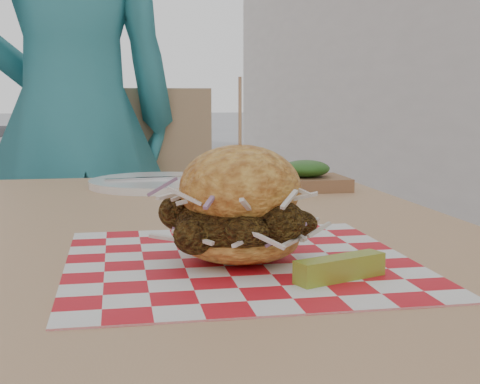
{
  "coord_description": "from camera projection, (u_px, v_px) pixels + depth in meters",
  "views": [
    {
      "loc": [
        0.15,
        -0.72,
        0.92
      ],
      "look_at": [
        0.27,
        -0.05,
        0.82
      ],
      "focal_mm": 50.0,
      "sensor_mm": 36.0,
      "label": 1
    }
  ],
  "objects": [
    {
      "name": "patio_chair",
      "position": [
        145.0,
        224.0,
        1.97
      ],
      "size": [
        0.44,
        0.44,
        0.95
      ],
      "rotation": [
        0.0,
        0.0,
        0.04
      ],
      "color": "tan",
      "rests_on": "ground"
    },
    {
      "name": "place_setting",
      "position": [
        159.0,
        183.0,
        1.3
      ],
      "size": [
        0.27,
        0.27,
        0.02
      ],
      "color": "white",
      "rests_on": "patio_table"
    },
    {
      "name": "paper_liner",
      "position": [
        240.0,
        261.0,
        0.7
      ],
      "size": [
        0.36,
        0.36,
        0.0
      ],
      "primitive_type": "cube",
      "color": "red",
      "rests_on": "patio_table"
    },
    {
      "name": "diner",
      "position": [
        73.0,
        120.0,
        1.87
      ],
      "size": [
        0.69,
        0.52,
        1.72
      ],
      "primitive_type": "imported",
      "rotation": [
        0.0,
        0.0,
        3.32
      ],
      "color": "teal",
      "rests_on": "ground"
    },
    {
      "name": "kraft_tray",
      "position": [
        306.0,
        178.0,
        1.26
      ],
      "size": [
        0.15,
        0.12,
        0.06
      ],
      "color": "brown",
      "rests_on": "patio_table"
    },
    {
      "name": "patio_table",
      "position": [
        181.0,
        287.0,
        0.89
      ],
      "size": [
        0.8,
        1.2,
        0.75
      ],
      "color": "tan",
      "rests_on": "ground"
    },
    {
      "name": "sandwich",
      "position": [
        240.0,
        211.0,
        0.7
      ],
      "size": [
        0.17,
        0.17,
        0.19
      ],
      "color": "gold",
      "rests_on": "paper_liner"
    },
    {
      "name": "pickle_spear",
      "position": [
        340.0,
        268.0,
        0.63
      ],
      "size": [
        0.1,
        0.05,
        0.02
      ],
      "primitive_type": "cube",
      "rotation": [
        0.0,
        0.0,
        0.37
      ],
      "color": "#A4B033",
      "rests_on": "paper_liner"
    }
  ]
}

